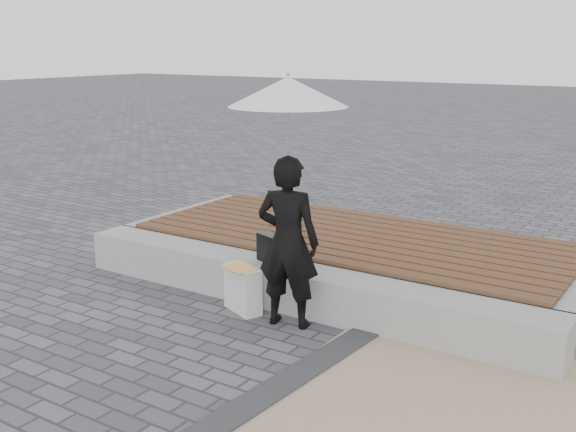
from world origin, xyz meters
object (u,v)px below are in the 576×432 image
(woman, at_px, (288,242))
(parasol, at_px, (288,92))
(handbag, at_px, (274,249))
(canvas_tote, at_px, (243,289))
(seating_ledge, at_px, (294,287))

(woman, height_order, parasol, parasol)
(handbag, xyz_separation_m, canvas_tote, (-0.11, -0.35, -0.32))
(handbag, bearing_deg, canvas_tote, -89.27)
(parasol, height_order, canvas_tote, parasol)
(parasol, relative_size, handbag, 3.34)
(seating_ledge, height_order, woman, woman)
(parasol, xyz_separation_m, canvas_tote, (-0.53, 0.03, -1.84))
(seating_ledge, relative_size, handbag, 13.00)
(parasol, bearing_deg, handbag, 136.97)
(handbag, bearing_deg, parasol, -24.32)
(seating_ledge, bearing_deg, canvas_tote, -133.25)
(seating_ledge, distance_m, handbag, 0.40)
(seating_ledge, distance_m, canvas_tote, 0.49)
(handbag, height_order, canvas_tote, handbag)
(woman, distance_m, handbag, 0.61)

